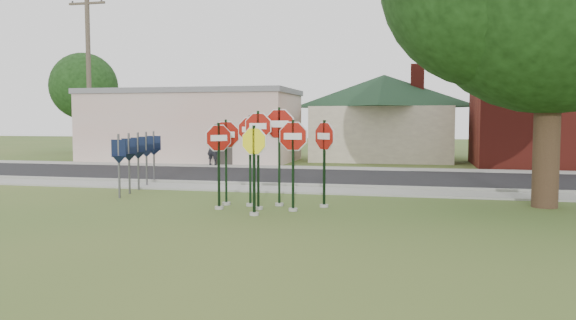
% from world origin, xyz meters
% --- Properties ---
extents(ground, '(120.00, 120.00, 0.00)m').
position_xyz_m(ground, '(0.00, 0.00, 0.00)').
color(ground, '#365821').
rests_on(ground, ground).
extents(sidewalk_near, '(60.00, 1.60, 0.06)m').
position_xyz_m(sidewalk_near, '(0.00, 5.50, 0.03)').
color(sidewalk_near, gray).
rests_on(sidewalk_near, ground).
extents(road, '(60.00, 7.00, 0.04)m').
position_xyz_m(road, '(0.00, 10.00, 0.02)').
color(road, black).
rests_on(road, ground).
extents(sidewalk_far, '(60.00, 1.60, 0.06)m').
position_xyz_m(sidewalk_far, '(0.00, 14.30, 0.03)').
color(sidewalk_far, gray).
rests_on(sidewalk_far, ground).
extents(curb, '(60.00, 0.20, 0.14)m').
position_xyz_m(curb, '(0.00, 6.50, 0.07)').
color(curb, gray).
rests_on(curb, ground).
extents(stop_sign_center, '(1.01, 0.24, 2.77)m').
position_xyz_m(stop_sign_center, '(-0.18, 1.35, 1.73)').
color(stop_sign_center, gray).
rests_on(stop_sign_center, ground).
extents(stop_sign_yellow, '(0.96, 0.25, 2.39)m').
position_xyz_m(stop_sign_yellow, '(-0.03, 0.41, 1.43)').
color(stop_sign_yellow, gray).
rests_on(stop_sign_yellow, ground).
extents(stop_sign_left, '(0.79, 0.67, 2.45)m').
position_xyz_m(stop_sign_left, '(-1.24, 1.16, 1.50)').
color(stop_sign_left, gray).
rests_on(stop_sign_left, ground).
extents(stop_sign_right, '(1.08, 0.24, 2.54)m').
position_xyz_m(stop_sign_right, '(0.80, 1.29, 1.58)').
color(stop_sign_right, gray).
rests_on(stop_sign_right, ground).
extents(stop_sign_back_right, '(1.18, 0.24, 2.91)m').
position_xyz_m(stop_sign_back_right, '(0.22, 2.10, 1.86)').
color(stop_sign_back_right, gray).
rests_on(stop_sign_back_right, ground).
extents(stop_sign_back_left, '(0.97, 0.24, 2.65)m').
position_xyz_m(stop_sign_back_left, '(-0.57, 1.88, 1.62)').
color(stop_sign_back_left, gray).
rests_on(stop_sign_back_left, ground).
extents(stop_sign_far_right, '(0.85, 0.73, 2.54)m').
position_xyz_m(stop_sign_far_right, '(1.50, 2.13, 1.58)').
color(stop_sign_far_right, gray).
rests_on(stop_sign_far_right, ground).
extents(stop_sign_far_left, '(0.97, 0.49, 2.55)m').
position_xyz_m(stop_sign_far_left, '(-1.30, 1.93, 1.58)').
color(stop_sign_far_left, gray).
rests_on(stop_sign_far_left, ground).
extents(route_sign_row, '(1.43, 4.63, 2.00)m').
position_xyz_m(route_sign_row, '(-5.40, 4.50, 1.22)').
color(route_sign_row, '#59595E').
rests_on(route_sign_row, ground).
extents(building_stucco, '(12.20, 6.20, 4.20)m').
position_xyz_m(building_stucco, '(-9.00, 18.00, 2.15)').
color(building_stucco, beige).
rests_on(building_stucco, ground).
extents(building_house, '(11.60, 11.60, 6.20)m').
position_xyz_m(building_house, '(2.00, 22.00, 3.65)').
color(building_house, beige).
rests_on(building_house, ground).
extents(building_brick, '(10.20, 6.20, 4.75)m').
position_xyz_m(building_brick, '(12.00, 18.50, 2.40)').
color(building_brick, maroon).
rests_on(building_brick, ground).
extents(utility_pole_near, '(2.20, 0.26, 9.50)m').
position_xyz_m(utility_pole_near, '(-14.00, 15.20, 4.97)').
color(utility_pole_near, '#473A2F').
rests_on(utility_pole_near, ground).
extents(bg_tree_left, '(4.90, 4.90, 7.35)m').
position_xyz_m(bg_tree_left, '(-20.00, 24.00, 4.88)').
color(bg_tree_left, '#312015').
rests_on(bg_tree_left, ground).
extents(pedestrian, '(0.70, 0.50, 1.79)m').
position_xyz_m(pedestrian, '(-6.41, 14.47, 0.96)').
color(pedestrian, black).
rests_on(pedestrian, sidewalk_far).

